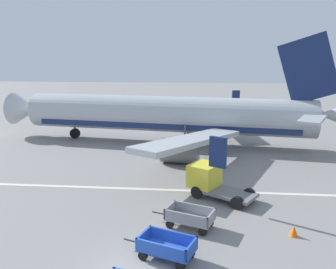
% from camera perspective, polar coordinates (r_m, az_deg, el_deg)
% --- Properties ---
extents(apron_stripe, '(120.00, 0.36, 0.01)m').
position_cam_1_polar(apron_stripe, '(24.60, -0.97, -8.99)').
color(apron_stripe, silver).
rests_on(apron_stripe, ground).
extents(airplane, '(37.64, 30.32, 11.34)m').
position_cam_1_polar(airplane, '(36.52, 1.12, 3.16)').
color(airplane, '#B2B7BC').
rests_on(airplane, ground).
extents(baggage_cart_third_in_row, '(3.59, 2.18, 1.07)m').
position_cam_1_polar(baggage_cart_third_in_row, '(16.72, -0.25, -17.84)').
color(baggage_cart_third_in_row, '#234CB2').
rests_on(baggage_cart_third_in_row, ground).
extents(baggage_cart_fourth_in_row, '(3.59, 2.18, 1.07)m').
position_cam_1_polar(baggage_cart_fourth_in_row, '(19.42, 3.56, -13.26)').
color(baggage_cart_fourth_in_row, gray).
rests_on(baggage_cart_fourth_in_row, ground).
extents(service_truck_beside_carts, '(4.72, 3.93, 2.10)m').
position_cam_1_polar(service_truck_beside_carts, '(23.41, 6.96, -7.37)').
color(service_truck_beside_carts, slate).
rests_on(service_truck_beside_carts, ground).
extents(traffic_cone_near_plane, '(0.44, 0.44, 0.58)m').
position_cam_1_polar(traffic_cone_near_plane, '(19.76, 19.84, -14.58)').
color(traffic_cone_near_plane, orange).
rests_on(traffic_cone_near_plane, ground).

